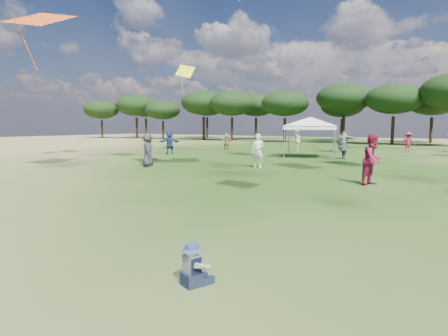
{
  "coord_description": "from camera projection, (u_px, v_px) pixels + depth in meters",
  "views": [
    {
      "loc": [
        3.6,
        -1.49,
        2.18
      ],
      "look_at": [
        0.29,
        3.85,
        1.46
      ],
      "focal_mm": 30.0,
      "sensor_mm": 36.0,
      "label": 1
    }
  ],
  "objects": [
    {
      "name": "festival_crowd",
      "position": [
        348.0,
        145.0,
        25.64
      ],
      "size": [
        28.95,
        23.47,
        1.86
      ],
      "color": "#535258",
      "rests_on": "ground"
    },
    {
      "name": "tree_line",
      "position": [
        446.0,
        96.0,
        41.55
      ],
      "size": [
        108.78,
        17.63,
        7.77
      ],
      "color": "black",
      "rests_on": "ground"
    },
    {
      "name": "toddler",
      "position": [
        194.0,
        267.0,
        5.1
      ],
      "size": [
        0.44,
        0.48,
        0.58
      ],
      "rotation": [
        0.0,
        0.0,
        -0.38
      ],
      "color": "#161E32",
      "rests_on": "ground"
    },
    {
      "name": "tent_left",
      "position": [
        311.0,
        119.0,
        25.34
      ],
      "size": [
        6.5,
        6.5,
        3.06
      ],
      "rotation": [
        0.0,
        0.0,
        0.29
      ],
      "color": "gray",
      "rests_on": "ground"
    }
  ]
}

